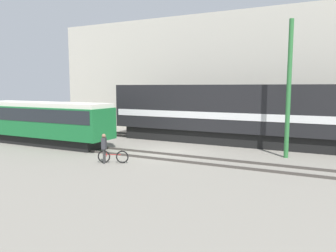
{
  "coord_description": "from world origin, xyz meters",
  "views": [
    {
      "loc": [
        9.54,
        -18.41,
        4.24
      ],
      "look_at": [
        0.36,
        -0.16,
        1.8
      ],
      "focal_mm": 35.0,
      "sensor_mm": 36.0,
      "label": 1
    }
  ],
  "objects_px": {
    "freight_locomotive": "(245,113)",
    "person": "(104,146)",
    "bicycle": "(113,157)",
    "utility_pole_left": "(289,90)",
    "streetcar": "(44,121)"
  },
  "relations": [
    {
      "from": "freight_locomotive",
      "to": "person",
      "type": "xyz_separation_m",
      "value": [
        -5.53,
        -9.46,
        -1.31
      ]
    },
    {
      "from": "freight_locomotive",
      "to": "utility_pole_left",
      "type": "bearing_deg",
      "value": -44.79
    },
    {
      "from": "streetcar",
      "to": "utility_pole_left",
      "type": "relative_size",
      "value": 1.36
    },
    {
      "from": "streetcar",
      "to": "utility_pole_left",
      "type": "bearing_deg",
      "value": 11.28
    },
    {
      "from": "streetcar",
      "to": "freight_locomotive",
      "type": "bearing_deg",
      "value": 26.54
    },
    {
      "from": "streetcar",
      "to": "bicycle",
      "type": "relative_size",
      "value": 6.68
    },
    {
      "from": "freight_locomotive",
      "to": "bicycle",
      "type": "bearing_deg",
      "value": -119.36
    },
    {
      "from": "utility_pole_left",
      "to": "bicycle",
      "type": "bearing_deg",
      "value": -145.28
    },
    {
      "from": "freight_locomotive",
      "to": "person",
      "type": "relative_size",
      "value": 12.23
    },
    {
      "from": "streetcar",
      "to": "person",
      "type": "relative_size",
      "value": 6.62
    },
    {
      "from": "freight_locomotive",
      "to": "utility_pole_left",
      "type": "relative_size",
      "value": 2.51
    },
    {
      "from": "freight_locomotive",
      "to": "person",
      "type": "bearing_deg",
      "value": -120.3
    },
    {
      "from": "freight_locomotive",
      "to": "bicycle",
      "type": "relative_size",
      "value": 12.34
    },
    {
      "from": "freight_locomotive",
      "to": "utility_pole_left",
      "type": "xyz_separation_m",
      "value": [
        3.32,
        -3.29,
        1.75
      ]
    },
    {
      "from": "utility_pole_left",
      "to": "person",
      "type": "bearing_deg",
      "value": -145.09
    }
  ]
}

